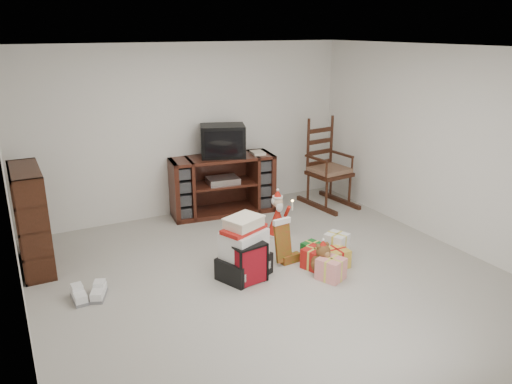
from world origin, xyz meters
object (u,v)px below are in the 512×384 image
teddy_bear (322,260)px  sneaker_pair (89,294)px  bookshelf (31,221)px  gift_pile (244,251)px  rocking_chair (327,174)px  crt_television (223,141)px  gift_cluster (325,256)px  red_suitcase (250,263)px  santa_figurine (277,218)px  mrs_claus_figurine (234,243)px  tv_stand (222,185)px

teddy_bear → sneaker_pair: teddy_bear is taller
bookshelf → gift_pile: bearing=-33.4°
rocking_chair → bookshelf: bearing=177.1°
rocking_chair → crt_television: bearing=160.4°
teddy_bear → rocking_chair: bearing=53.7°
rocking_chair → gift_cluster: 2.24m
red_suitcase → santa_figurine: size_ratio=0.82×
rocking_chair → gift_pile: size_ratio=2.03×
mrs_claus_figurine → teddy_bear: bearing=-46.1°
bookshelf → rocking_chair: (4.31, 0.24, -0.09)m
tv_stand → gift_pile: tv_stand is taller
mrs_claus_figurine → gift_pile: bearing=-99.8°
tv_stand → sneaker_pair: 2.87m
red_suitcase → gift_cluster: 0.99m
red_suitcase → santa_figurine: bearing=39.1°
sneaker_pair → crt_television: bearing=43.5°
santa_figurine → red_suitcase: bearing=-133.0°
teddy_bear → mrs_claus_figurine: size_ratio=0.65×
sneaker_pair → red_suitcase: bearing=-8.4°
rocking_chair → santa_figurine: size_ratio=2.18×
rocking_chair → red_suitcase: 2.88m
teddy_bear → crt_television: bearing=94.3°
gift_pile → crt_television: 2.24m
bookshelf → crt_television: bearing=13.1°
tv_stand → mrs_claus_figurine: bearing=-102.3°
rocking_chair → mrs_claus_figurine: rocking_chair is taller
gift_cluster → red_suitcase: bearing=178.0°
tv_stand → rocking_chair: 1.68m
rocking_chair → crt_television: rocking_chair is taller
rocking_chair → sneaker_pair: (-3.91, -1.31, -0.43)m
gift_pile → bookshelf: bearing=124.4°
bookshelf → red_suitcase: 2.57m
santa_figurine → teddy_bear: bearing=-94.5°
bookshelf → santa_figurine: bearing=-10.1°
tv_stand → rocking_chair: rocking_chair is taller
teddy_bear → crt_television: crt_television is taller
crt_television → teddy_bear: bearing=-65.5°
red_suitcase → teddy_bear: bearing=-20.3°
gift_pile → gift_cluster: size_ratio=0.89×
gift_pile → teddy_bear: gift_pile is taller
gift_pile → teddy_bear: size_ratio=1.90×
gift_pile → red_suitcase: gift_pile is taller
gift_cluster → crt_television: 2.42m
gift_pile → gift_cluster: 1.01m
teddy_bear → tv_stand: bearing=94.8°
tv_stand → gift_cluster: tv_stand is taller
tv_stand → santa_figurine: (0.29, -1.16, -0.19)m
santa_figurine → bookshelf: bearing=169.9°
red_suitcase → sneaker_pair: size_ratio=1.38×
red_suitcase → mrs_claus_figurine: mrs_claus_figurine is taller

